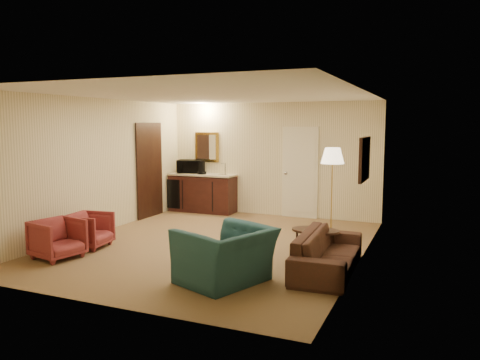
% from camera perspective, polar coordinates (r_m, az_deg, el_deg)
% --- Properties ---
extents(ground, '(6.00, 6.00, 0.00)m').
position_cam_1_polar(ground, '(8.29, -3.12, -7.88)').
color(ground, olive).
rests_on(ground, ground).
extents(room_walls, '(5.02, 6.01, 2.61)m').
position_cam_1_polar(room_walls, '(8.77, -1.54, 4.29)').
color(room_walls, '#F9E8BB').
rests_on(room_walls, ground).
extents(wetbar_cabinet, '(1.64, 0.58, 0.92)m').
position_cam_1_polar(wetbar_cabinet, '(11.32, -4.58, -1.56)').
color(wetbar_cabinet, '#391712').
rests_on(wetbar_cabinet, ground).
extents(sofa, '(0.64, 1.95, 0.75)m').
position_cam_1_polar(sofa, '(6.87, 10.67, -7.83)').
color(sofa, black).
rests_on(sofa, ground).
extents(teal_armchair, '(1.10, 1.33, 0.99)m').
position_cam_1_polar(teal_armchair, '(6.24, -1.80, -8.07)').
color(teal_armchair, '#1B3F44').
rests_on(teal_armchair, ground).
extents(rose_chair_near, '(0.68, 0.71, 0.66)m').
position_cam_1_polar(rose_chair_near, '(8.44, -17.91, -5.63)').
color(rose_chair_near, '#953631').
rests_on(rose_chair_near, ground).
extents(rose_chair_far, '(0.75, 0.78, 0.69)m').
position_cam_1_polar(rose_chair_far, '(7.92, -21.36, -6.48)').
color(rose_chair_far, '#953631').
rests_on(rose_chair_far, ground).
extents(coffee_table, '(0.89, 0.74, 0.44)m').
position_cam_1_polar(coffee_table, '(7.62, 9.16, -7.56)').
color(coffee_table, black).
rests_on(coffee_table, ground).
extents(floor_lamp, '(0.56, 0.56, 1.67)m').
position_cam_1_polar(floor_lamp, '(9.12, 11.12, -1.30)').
color(floor_lamp, '#B08D3A').
rests_on(floor_lamp, ground).
extents(waste_bin, '(0.34, 0.34, 0.33)m').
position_cam_1_polar(waste_bin, '(11.00, -1.78, -3.35)').
color(waste_bin, black).
rests_on(waste_bin, ground).
extents(microwave, '(0.65, 0.46, 0.39)m').
position_cam_1_polar(microwave, '(11.47, -6.13, 1.84)').
color(microwave, black).
rests_on(microwave, wetbar_cabinet).
extents(coffee_maker, '(0.18, 0.18, 0.31)m').
position_cam_1_polar(coffee_maker, '(11.18, -4.69, 1.51)').
color(coffee_maker, black).
rests_on(coffee_maker, wetbar_cabinet).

